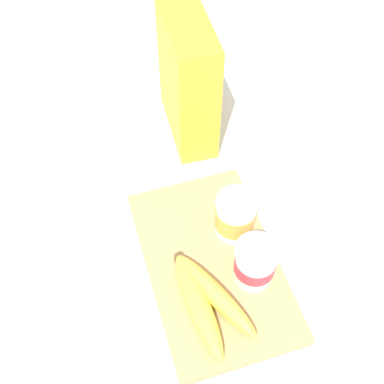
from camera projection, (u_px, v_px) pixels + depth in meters
name	position (u px, v px, depth m)	size (l,w,h in m)	color
ground_plane	(212.00, 266.00, 0.84)	(2.40, 2.40, 0.00)	silver
cutting_board	(212.00, 264.00, 0.83)	(0.36, 0.22, 0.02)	tan
cereal_box	(188.00, 80.00, 0.93)	(0.20, 0.08, 0.26)	yellow
yogurt_cup_front	(235.00, 216.00, 0.83)	(0.07, 0.07, 0.09)	white
yogurt_cup_back	(255.00, 263.00, 0.77)	(0.07, 0.07, 0.08)	white
banana_bunch	(206.00, 300.00, 0.76)	(0.20, 0.11, 0.03)	yellow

